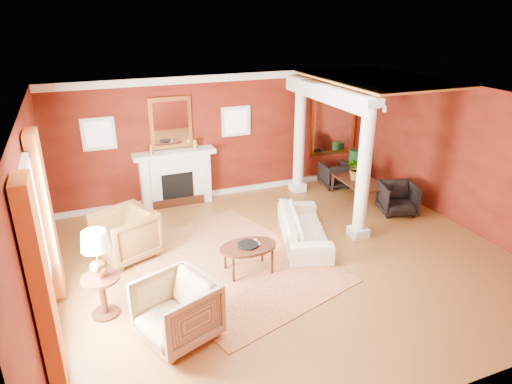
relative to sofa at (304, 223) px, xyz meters
name	(u,v)px	position (x,y,z in m)	size (l,w,h in m)	color
ground	(288,260)	(-0.59, -0.55, -0.40)	(8.00, 8.00, 0.00)	brown
room_shell	(291,155)	(-0.59, -0.55, 1.62)	(8.04, 7.04, 2.92)	maroon
fireplace	(176,178)	(-1.89, 2.77, 0.25)	(1.85, 0.42, 1.29)	silver
overmantel_mirror	(171,123)	(-1.89, 2.91, 1.50)	(0.95, 0.07, 1.15)	gold
flank_window_left	(98,134)	(-3.44, 2.92, 1.40)	(0.70, 0.07, 0.70)	silver
flank_window_right	(236,121)	(-0.34, 2.92, 1.40)	(0.70, 0.07, 0.70)	silver
left_window	(42,244)	(-4.49, -1.15, 1.02)	(0.21, 2.55, 2.60)	white
column_front	(364,170)	(1.11, -0.25, 1.03)	(0.36, 0.36, 2.80)	silver
column_back	(299,135)	(1.11, 2.45, 1.03)	(0.36, 0.36, 2.80)	silver
header_beam	(325,93)	(1.11, 1.35, 2.22)	(0.30, 3.20, 0.32)	silver
amber_ceiling	(376,79)	(2.26, 1.20, 2.47)	(2.30, 3.40, 0.04)	gold
dining_mirror	(333,122)	(2.31, 2.91, 1.15)	(1.30, 0.07, 1.70)	gold
chandelier	(374,107)	(2.31, 1.25, 1.85)	(0.60, 0.62, 0.75)	#B9863A
crown_trim	(225,78)	(-0.59, 2.91, 2.42)	(8.00, 0.08, 0.16)	silver
base_trim	(228,191)	(-0.59, 2.91, -0.34)	(8.00, 0.08, 0.12)	silver
rug	(231,263)	(-1.62, -0.28, -0.39)	(2.80, 3.74, 0.01)	maroon
sofa	(304,223)	(0.00, 0.00, 0.00)	(2.04, 0.60, 0.80)	#EDE2C7
armchair_leopard	(125,232)	(-3.31, 0.68, 0.10)	(0.97, 0.91, 1.00)	black
armchair_stripe	(176,308)	(-2.93, -1.87, 0.09)	(0.95, 0.89, 0.98)	tan
coffee_table	(248,248)	(-1.41, -0.64, 0.06)	(1.01, 1.01, 0.51)	black
coffee_book	(250,238)	(-1.37, -0.60, 0.22)	(0.17, 0.02, 0.23)	black
side_table	(98,261)	(-3.84, -0.96, 0.53)	(0.56, 0.56, 1.40)	black
dining_table	(359,184)	(2.18, 1.37, 0.00)	(1.43, 0.50, 0.80)	black
dining_chair_near	(398,197)	(2.56, 0.41, -0.02)	(0.75, 0.70, 0.77)	black
dining_chair_far	(335,174)	(2.11, 2.36, -0.06)	(0.67, 0.63, 0.69)	black
green_urn	(354,169)	(2.75, 2.45, -0.05)	(0.37, 0.37, 0.88)	#12391A
potted_plant	(358,159)	(2.13, 1.42, 0.62)	(0.52, 0.58, 0.45)	#26591E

